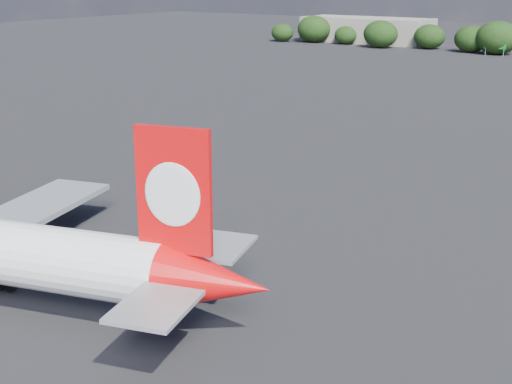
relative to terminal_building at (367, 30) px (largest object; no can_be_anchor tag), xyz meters
The scene contains 3 objects.
ground 147.19m from the terminal_building, 63.78° to the right, with size 500.00×500.00×0.00m, color black.
terminal_building is the anchor object (origin of this frame).
highway_sign 49.66m from the terminal_building, 18.80° to the right, with size 6.00×0.30×4.50m.
Camera 1 is at (41.74, -24.96, 21.86)m, focal length 50.00 mm.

